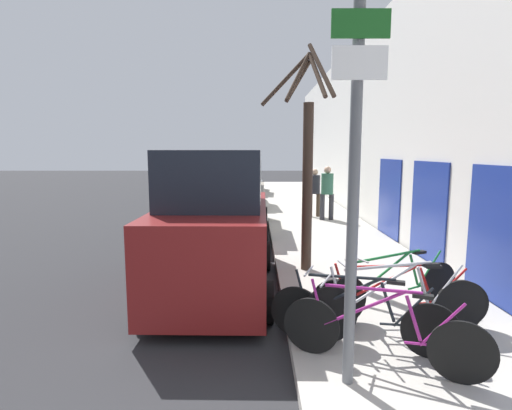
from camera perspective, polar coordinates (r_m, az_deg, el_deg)
name	(u,v)px	position (r m, az deg, el deg)	size (l,w,h in m)	color
ground_plane	(237,234)	(12.02, -2.76, -4.17)	(80.00, 80.00, 0.00)	#28282B
sidewalk_curb	(311,217)	(14.88, 7.82, -1.65)	(3.20, 32.00, 0.15)	#ADA89E
building_facade	(362,130)	(14.98, 14.84, 10.34)	(0.23, 32.00, 6.50)	silver
signpost	(354,184)	(3.88, 13.86, 2.93)	(0.53, 0.13, 3.70)	#595B60
bicycle_0	(382,333)	(4.67, 17.51, -17.06)	(2.03, 0.91, 0.90)	black
bicycle_1	(360,316)	(5.05, 14.59, -15.11)	(2.07, 0.83, 0.88)	black
bicycle_2	(396,306)	(5.37, 19.42, -13.49)	(2.39, 0.49, 0.97)	black
bicycle_3	(399,299)	(5.75, 19.77, -12.50)	(2.33, 0.44, 0.86)	black
bicycle_4	(395,288)	(6.12, 19.28, -11.09)	(2.17, 0.98, 0.91)	black
parked_car_0	(215,230)	(6.93, -5.83, -3.57)	(2.02, 4.13, 2.48)	maroon
parked_car_1	(234,201)	(11.91, -3.19, 0.60)	(2.10, 4.49, 2.19)	gray
parked_car_2	(239,184)	(17.72, -2.45, 3.03)	(2.20, 4.48, 2.32)	#B2B7BC
parked_car_3	(244,178)	(22.83, -1.72, 3.87)	(2.27, 4.72, 2.09)	#51565B
pedestrian_near	(315,189)	(14.32, 8.40, 2.25)	(0.45, 0.38, 1.70)	#4C3D2D
pedestrian_far	(327,189)	(13.70, 10.16, 2.25)	(0.48, 0.40, 1.82)	#333338
street_tree	(307,164)	(7.69, 7.27, 5.80)	(1.27, 1.34, 4.28)	#3D2D23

